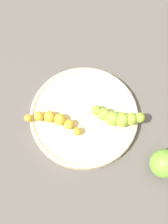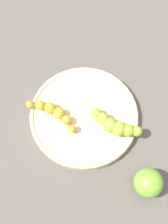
{
  "view_description": "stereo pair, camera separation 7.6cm",
  "coord_description": "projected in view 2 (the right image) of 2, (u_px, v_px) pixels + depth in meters",
  "views": [
    {
      "loc": [
        -0.03,
        0.29,
        0.74
      ],
      "look_at": [
        0.0,
        0.0,
        0.04
      ],
      "focal_mm": 49.15,
      "sensor_mm": 36.0,
      "label": 1
    },
    {
      "loc": [
        -0.1,
        0.27,
        0.74
      ],
      "look_at": [
        0.0,
        0.0,
        0.04
      ],
      "focal_mm": 49.15,
      "sensor_mm": 36.0,
      "label": 2
    }
  ],
  "objects": [
    {
      "name": "banana_spotted",
      "position": [
        53.0,
        112.0,
        0.76
      ],
      "size": [
        0.14,
        0.06,
        0.03
      ],
      "rotation": [
        0.0,
        0.0,
        4.54
      ],
      "color": "gold",
      "rests_on": "fruit_bowl"
    },
    {
      "name": "banana_green",
      "position": [
        115.0,
        125.0,
        0.74
      ],
      "size": [
        0.13,
        0.05,
        0.04
      ],
      "rotation": [
        0.0,
        0.0,
        1.53
      ],
      "color": "#8CAD38",
      "rests_on": "fruit_bowl"
    },
    {
      "name": "ground_plane",
      "position": [
        84.0,
        118.0,
        0.79
      ],
      "size": [
        2.4,
        2.4,
        0.0
      ],
      "primitive_type": "plane",
      "color": "#56514C"
    },
    {
      "name": "fruit_bowl",
      "position": [
        84.0,
        116.0,
        0.78
      ],
      "size": [
        0.28,
        0.28,
        0.02
      ],
      "color": "beige",
      "rests_on": "ground_plane"
    },
    {
      "name": "apple_green",
      "position": [
        148.0,
        183.0,
        0.69
      ],
      "size": [
        0.07,
        0.07,
        0.07
      ],
      "primitive_type": "sphere",
      "color": "#72B238",
      "rests_on": "ground_plane"
    }
  ]
}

